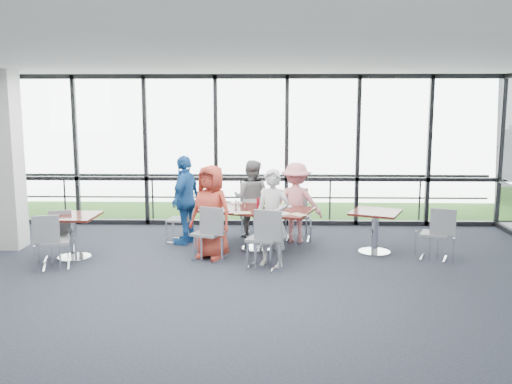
{
  "coord_description": "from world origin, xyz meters",
  "views": [
    {
      "loc": [
        1.13,
        -7.05,
        2.69
      ],
      "look_at": [
        0.91,
        2.66,
        1.1
      ],
      "focal_mm": 40.0,
      "sensor_mm": 36.0,
      "label": 1
    }
  ],
  "objects_px": {
    "chair_main_fr": "(298,216)",
    "chair_spare_lb": "(55,237)",
    "chair_main_nl": "(208,233)",
    "chair_main_nr": "(263,239)",
    "chair_main_end": "(180,219)",
    "side_table_left": "(73,222)",
    "chair_main_fl": "(254,213)",
    "main_table": "(256,215)",
    "side_table_right": "(375,218)",
    "chair_spare_r": "(435,234)",
    "diner_far_right": "(296,203)",
    "diner_near_right": "(272,218)",
    "diner_near_left": "(211,212)",
    "diner_far_left": "(252,199)",
    "chair_spare_la": "(55,242)",
    "diner_end": "(186,200)",
    "structural_column": "(5,160)"
  },
  "relations": [
    {
      "from": "chair_main_fr",
      "to": "chair_spare_lb",
      "type": "distance_m",
      "value": 4.41
    },
    {
      "from": "chair_spare_lb",
      "to": "chair_main_nl",
      "type": "bearing_deg",
      "value": 167.19
    },
    {
      "from": "chair_main_nr",
      "to": "chair_main_end",
      "type": "xyz_separation_m",
      "value": [
        -1.6,
        1.64,
        -0.04
      ]
    },
    {
      "from": "side_table_left",
      "to": "chair_main_end",
      "type": "height_order",
      "value": "chair_main_end"
    },
    {
      "from": "chair_main_nr",
      "to": "chair_main_fl",
      "type": "bearing_deg",
      "value": 114.53
    },
    {
      "from": "main_table",
      "to": "chair_main_end",
      "type": "height_order",
      "value": "chair_main_end"
    },
    {
      "from": "side_table_left",
      "to": "chair_main_fr",
      "type": "bearing_deg",
      "value": 19.52
    },
    {
      "from": "side_table_right",
      "to": "chair_main_nr",
      "type": "xyz_separation_m",
      "value": [
        -1.95,
        -0.94,
        -0.15
      ]
    },
    {
      "from": "chair_spare_r",
      "to": "side_table_right",
      "type": "bearing_deg",
      "value": -179.66
    },
    {
      "from": "chair_main_end",
      "to": "diner_far_right",
      "type": "bearing_deg",
      "value": 101.87
    },
    {
      "from": "chair_main_nr",
      "to": "chair_main_end",
      "type": "bearing_deg",
      "value": 153.33
    },
    {
      "from": "main_table",
      "to": "diner_near_right",
      "type": "xyz_separation_m",
      "value": [
        0.28,
        -1.03,
        0.17
      ]
    },
    {
      "from": "diner_far_right",
      "to": "chair_spare_r",
      "type": "distance_m",
      "value": 2.57
    },
    {
      "from": "side_table_left",
      "to": "diner_near_right",
      "type": "relative_size",
      "value": 0.54
    },
    {
      "from": "diner_near_left",
      "to": "chair_main_nl",
      "type": "height_order",
      "value": "diner_near_left"
    },
    {
      "from": "side_table_left",
      "to": "chair_spare_r",
      "type": "height_order",
      "value": "chair_spare_r"
    },
    {
      "from": "chair_main_fl",
      "to": "chair_spare_lb",
      "type": "xyz_separation_m",
      "value": [
        -3.3,
        -1.82,
        -0.06
      ]
    },
    {
      "from": "chair_main_fl",
      "to": "chair_main_end",
      "type": "xyz_separation_m",
      "value": [
        -1.39,
        -0.54,
        -0.02
      ]
    },
    {
      "from": "diner_far_left",
      "to": "chair_spare_la",
      "type": "height_order",
      "value": "diner_far_left"
    },
    {
      "from": "main_table",
      "to": "side_table_right",
      "type": "bearing_deg",
      "value": 13.58
    },
    {
      "from": "diner_end",
      "to": "chair_main_nr",
      "type": "xyz_separation_m",
      "value": [
        1.47,
        -1.54,
        -0.35
      ]
    },
    {
      "from": "diner_far_right",
      "to": "chair_spare_r",
      "type": "relative_size",
      "value": 1.72
    },
    {
      "from": "chair_main_fr",
      "to": "chair_spare_r",
      "type": "bearing_deg",
      "value": 157.23
    },
    {
      "from": "side_table_left",
      "to": "chair_spare_lb",
      "type": "relative_size",
      "value": 1.07
    },
    {
      "from": "chair_main_fl",
      "to": "chair_main_fr",
      "type": "height_order",
      "value": "chair_main_fr"
    },
    {
      "from": "chair_main_nl",
      "to": "diner_far_right",
      "type": "bearing_deg",
      "value": 63.08
    },
    {
      "from": "main_table",
      "to": "side_table_left",
      "type": "height_order",
      "value": "same"
    },
    {
      "from": "diner_near_left",
      "to": "chair_main_end",
      "type": "relative_size",
      "value": 1.84
    },
    {
      "from": "side_table_left",
      "to": "chair_spare_la",
      "type": "xyz_separation_m",
      "value": [
        -0.09,
        -0.58,
        -0.19
      ]
    },
    {
      "from": "diner_far_left",
      "to": "diner_end",
      "type": "xyz_separation_m",
      "value": [
        -1.22,
        -0.55,
        0.07
      ]
    },
    {
      "from": "main_table",
      "to": "side_table_right",
      "type": "relative_size",
      "value": 2.08
    },
    {
      "from": "chair_main_nr",
      "to": "chair_main_fr",
      "type": "xyz_separation_m",
      "value": [
        0.65,
        1.84,
        -0.0
      ]
    },
    {
      "from": "diner_far_left",
      "to": "chair_main_fl",
      "type": "distance_m",
      "value": 0.32
    },
    {
      "from": "chair_main_nl",
      "to": "chair_spare_lb",
      "type": "xyz_separation_m",
      "value": [
        -2.57,
        -0.07,
        -0.06
      ]
    },
    {
      "from": "chair_main_fl",
      "to": "chair_spare_r",
      "type": "distance_m",
      "value": 3.49
    },
    {
      "from": "side_table_left",
      "to": "diner_far_right",
      "type": "distance_m",
      "value": 4.02
    },
    {
      "from": "main_table",
      "to": "diner_far_left",
      "type": "bearing_deg",
      "value": 115.71
    },
    {
      "from": "side_table_left",
      "to": "side_table_right",
      "type": "height_order",
      "value": "same"
    },
    {
      "from": "side_table_left",
      "to": "side_table_right",
      "type": "bearing_deg",
      "value": 5.16
    },
    {
      "from": "diner_far_left",
      "to": "side_table_left",
      "type": "bearing_deg",
      "value": 44.0
    },
    {
      "from": "side_table_left",
      "to": "chair_spare_la",
      "type": "bearing_deg",
      "value": -99.03
    },
    {
      "from": "chair_spare_la",
      "to": "chair_spare_r",
      "type": "xyz_separation_m",
      "value": [
        6.22,
        0.67,
        0.0
      ]
    },
    {
      "from": "chair_main_nr",
      "to": "chair_spare_lb",
      "type": "height_order",
      "value": "chair_main_nr"
    },
    {
      "from": "side_table_left",
      "to": "diner_end",
      "type": "xyz_separation_m",
      "value": [
        1.77,
        1.07,
        0.2
      ]
    },
    {
      "from": "side_table_right",
      "to": "chair_main_end",
      "type": "bearing_deg",
      "value": 168.78
    },
    {
      "from": "diner_far_right",
      "to": "chair_main_fr",
      "type": "relative_size",
      "value": 1.59
    },
    {
      "from": "chair_spare_la",
      "to": "chair_spare_lb",
      "type": "xyz_separation_m",
      "value": [
        -0.18,
        0.47,
        -0.04
      ]
    },
    {
      "from": "structural_column",
      "to": "chair_main_end",
      "type": "xyz_separation_m",
      "value": [
        3.05,
        0.47,
        -1.17
      ]
    },
    {
      "from": "diner_far_left",
      "to": "chair_main_fr",
      "type": "distance_m",
      "value": 0.98
    },
    {
      "from": "diner_near_left",
      "to": "chair_main_fr",
      "type": "xyz_separation_m",
      "value": [
        1.54,
        1.28,
        -0.32
      ]
    }
  ]
}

